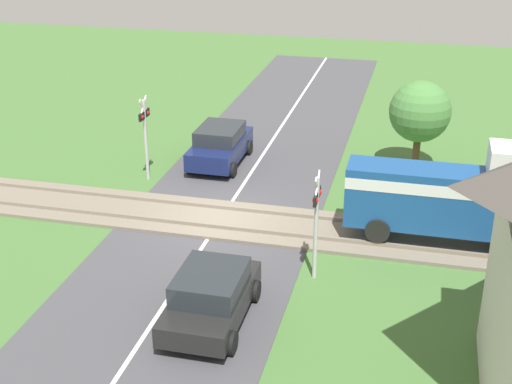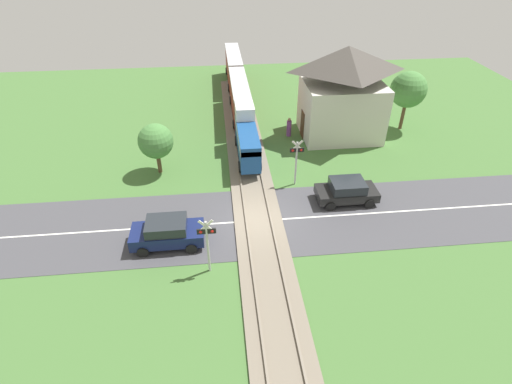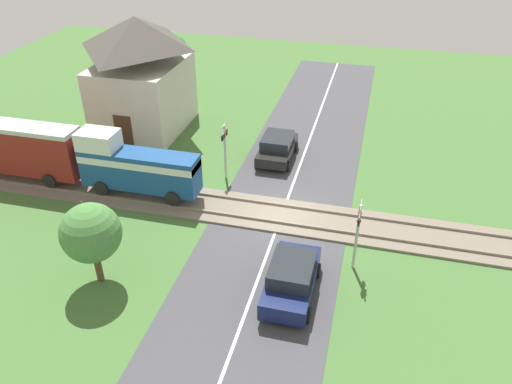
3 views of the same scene
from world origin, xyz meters
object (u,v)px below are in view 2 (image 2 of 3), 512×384
Objects in this scene: train at (239,92)px; crossing_signal_west_approach at (207,239)px; car_far_side at (347,191)px; station_building at (343,94)px; pedestrian_by_station at (289,128)px; car_near_crossing at (167,232)px; crossing_signal_east_approach at (296,157)px.

train is 7.16× the size of crossing_signal_west_approach.
car_far_side is 9.69m from station_building.
pedestrian_by_station reaches higher than car_far_side.
station_building reaches higher than car_near_crossing.
pedestrian_by_station is (0.81, 7.07, -1.36)m from crossing_signal_east_approach.
car_near_crossing is 0.55× the size of station_building.
car_far_side is (5.64, -14.45, -1.13)m from train.
train reaches higher than crossing_signal_east_approach.
car_far_side is 1.15× the size of crossing_signal_east_approach.
crossing_signal_west_approach is at bearing -126.63° from station_building.
train is at bearing 111.33° from car_far_side.
pedestrian_by_station is at bearing -54.65° from train.
car_near_crossing is at bearing -164.90° from car_far_side.
train is 19.75m from crossing_signal_west_approach.
train is 18.08m from car_near_crossing.
crossing_signal_east_approach reaches higher than pedestrian_by_station.
train is 15.03× the size of pedestrian_by_station.
car_far_side is at bearing 15.10° from car_near_crossing.
train reaches higher than crossing_signal_west_approach.
train is 15.55m from car_far_side.
pedestrian_by_station is (-1.98, 9.29, -0.06)m from car_far_side.
crossing_signal_east_approach is at bearing 141.53° from car_far_side.
crossing_signal_east_approach reaches higher than car_near_crossing.
crossing_signal_west_approach is at bearing -98.28° from train.
station_building is (10.54, 14.18, 1.40)m from crossing_signal_west_approach.
crossing_signal_east_approach is (2.85, -12.23, 0.17)m from train.
car_far_side is 0.53× the size of station_building.
train reaches higher than car_far_side.
station_building reaches higher than train.
pedestrian_by_station is at bearing 65.67° from crossing_signal_west_approach.
crossing_signal_west_approach is at bearing -127.85° from crossing_signal_east_approach.
station_building reaches higher than car_far_side.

